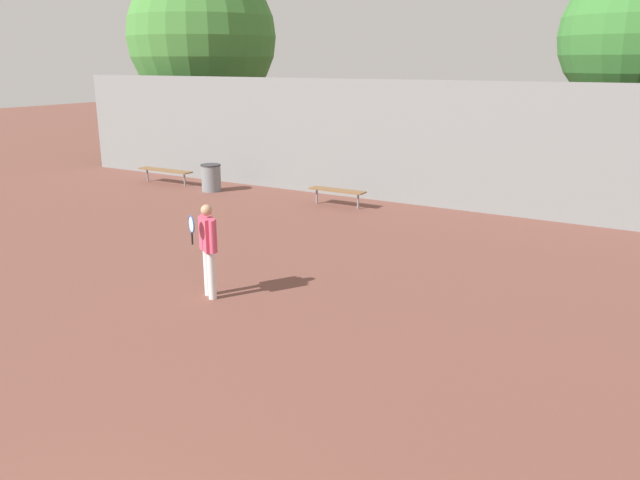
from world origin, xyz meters
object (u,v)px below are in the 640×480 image
Objects in this scene: bench_courtside_far at (337,191)px; tree_dark_dense at (632,37)px; tennis_player at (208,245)px; bench_courtside_near at (165,171)px; trash_bin at (211,178)px; tree_green_broad at (202,37)px.

tree_dark_dense is (6.75, 5.31, 4.31)m from bench_courtside_far.
bench_courtside_near is at bearing 169.28° from tennis_player.
tree_dark_dense is at bearing 25.76° from trash_bin.
tree_green_broad is at bearing 161.86° from tennis_player.
tree_green_broad is (-4.31, 4.88, 4.56)m from trash_bin.
tennis_player is at bearing -78.02° from bench_courtside_far.
bench_courtside_near is at bearing -65.72° from tree_green_broad.
bench_courtside_near and bench_courtside_far have the same top height.
tree_dark_dense is at bearing 2.18° from tree_green_broad.
tennis_player is 7.72m from bench_courtside_far.
trash_bin is 13.32m from tree_dark_dense.
tree_dark_dense reaches higher than tennis_player.
tennis_player is 0.78× the size of bench_courtside_near.
tennis_player is 0.21× the size of tree_green_broad.
tree_dark_dense is (13.53, 5.31, 4.30)m from bench_courtside_near.
tennis_player is 16.64m from tree_green_broad.
bench_courtside_near is 15.16m from tree_dark_dense.
bench_courtside_far is at bearing 133.25° from tennis_player.
tree_green_broad is 1.17× the size of tree_dark_dense.
tennis_player reaches higher than trash_bin.
tennis_player is 11.28m from bench_courtside_near.
bench_courtside_near is (-8.38, 7.54, -0.52)m from tennis_player.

